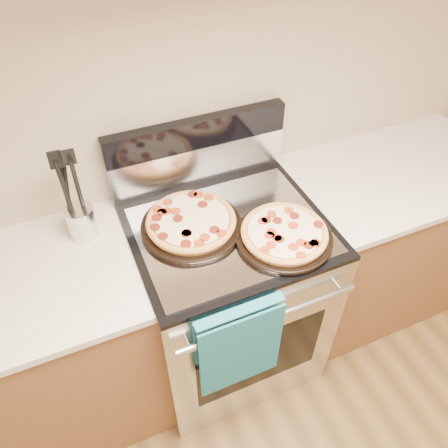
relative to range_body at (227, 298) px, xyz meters
name	(u,v)px	position (x,y,z in m)	size (l,w,h in m)	color
wall_back	(191,84)	(0.00, 0.35, 0.90)	(4.00, 4.00, 0.00)	tan
range_body	(227,298)	(0.00, 0.00, 0.00)	(0.76, 0.68, 0.90)	#B7B7BC
oven_window	(260,359)	(0.00, -0.34, 0.00)	(0.56, 0.01, 0.40)	black
cooktop	(228,227)	(0.00, 0.00, 0.46)	(0.76, 0.68, 0.02)	black
backsplash_lower	(199,163)	(0.00, 0.31, 0.56)	(0.76, 0.06, 0.18)	silver
backsplash_upper	(197,133)	(0.00, 0.31, 0.71)	(0.76, 0.06, 0.12)	black
oven_handle	(270,318)	(0.00, -0.38, 0.35)	(0.03, 0.03, 0.70)	silver
dish_towel	(239,345)	(-0.12, -0.38, 0.25)	(0.32, 0.05, 0.42)	#1A6B85
foil_sheet	(231,230)	(0.00, -0.03, 0.47)	(0.70, 0.55, 0.01)	gray
cabinet_left	(30,363)	(-0.88, 0.03, -0.01)	(1.00, 0.62, 0.88)	brown
cabinet_right	(377,241)	(0.88, 0.03, -0.01)	(1.00, 0.62, 0.88)	brown
countertop_right	(402,172)	(0.88, 0.03, 0.45)	(1.02, 0.64, 0.03)	beige
pepperoni_pizza_back	(191,223)	(-0.14, 0.04, 0.50)	(0.38, 0.38, 0.05)	#C2813B
pepperoni_pizza_front	(284,234)	(0.16, -0.15, 0.50)	(0.36, 0.36, 0.05)	#C2813B
utensil_crock	(82,222)	(-0.52, 0.18, 0.53)	(0.11, 0.11, 0.13)	silver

